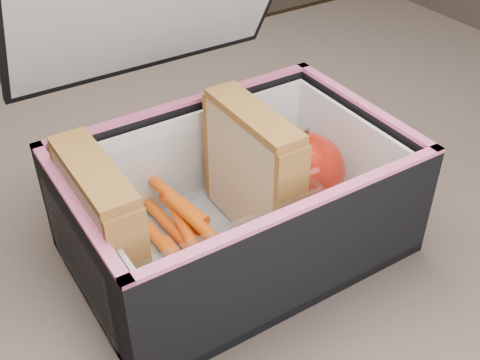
% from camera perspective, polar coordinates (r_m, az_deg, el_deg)
% --- Properties ---
extents(kitchen_table, '(1.20, 0.80, 0.75)m').
position_cam_1_polar(kitchen_table, '(0.62, -3.61, -11.31)').
color(kitchen_table, brown).
rests_on(kitchen_table, ground).
extents(lunch_bag, '(0.27, 0.27, 0.26)m').
position_cam_1_polar(lunch_bag, '(0.51, -0.63, -1.14)').
color(lunch_bag, black).
rests_on(lunch_bag, kitchen_table).
extents(plastic_tub, '(0.18, 0.13, 0.08)m').
position_cam_1_polar(plastic_tub, '(0.50, -5.37, -3.78)').
color(plastic_tub, white).
rests_on(plastic_tub, lunch_bag).
extents(sandwich_left, '(0.03, 0.10, 0.12)m').
position_cam_1_polar(sandwich_left, '(0.46, -12.91, -4.46)').
color(sandwich_left, tan).
rests_on(sandwich_left, plastic_tub).
extents(sandwich_right, '(0.03, 0.11, 0.12)m').
position_cam_1_polar(sandwich_right, '(0.51, 1.20, 0.87)').
color(sandwich_right, tan).
rests_on(sandwich_right, plastic_tub).
extents(carrot_sticks, '(0.05, 0.14, 0.03)m').
position_cam_1_polar(carrot_sticks, '(0.51, -5.16, -4.93)').
color(carrot_sticks, '#E1501A').
rests_on(carrot_sticks, plastic_tub).
extents(paper_napkin, '(0.09, 0.09, 0.01)m').
position_cam_1_polar(paper_napkin, '(0.57, 5.76, -2.08)').
color(paper_napkin, white).
rests_on(paper_napkin, lunch_bag).
extents(red_apple, '(0.10, 0.10, 0.08)m').
position_cam_1_polar(red_apple, '(0.54, 6.08, 0.94)').
color(red_apple, maroon).
rests_on(red_apple, paper_napkin).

